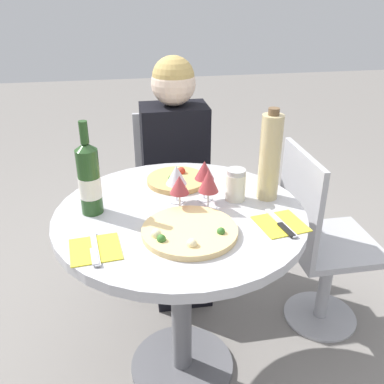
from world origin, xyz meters
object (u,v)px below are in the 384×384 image
object	(u,v)px
dining_table	(181,248)
chair_behind_diner	(174,199)
tall_carafe	(270,157)
seated_diner	(177,187)
chair_empty_side	(319,245)
wine_bottle	(89,179)
pizza_large	(189,231)

from	to	relation	value
dining_table	chair_behind_diner	bearing A→B (deg)	84.37
chair_behind_diner	tall_carafe	distance (m)	0.90
seated_diner	chair_empty_side	world-z (taller)	seated_diner
dining_table	wine_bottle	size ratio (longest dim) A/B	2.69
wine_bottle	chair_empty_side	bearing A→B (deg)	8.19
chair_empty_side	tall_carafe	bearing A→B (deg)	-67.21
seated_diner	wine_bottle	world-z (taller)	seated_diner
dining_table	seated_diner	world-z (taller)	seated_diner
dining_table	wine_bottle	world-z (taller)	wine_bottle
seated_diner	wine_bottle	xyz separation A→B (m)	(-0.38, -0.56, 0.33)
dining_table	seated_diner	xyz separation A→B (m)	(0.07, 0.61, -0.05)
chair_behind_diner	pizza_large	distance (m)	0.97
seated_diner	chair_empty_side	bearing A→B (deg)	143.81
seated_diner	tall_carafe	bearing A→B (deg)	115.15
chair_behind_diner	seated_diner	world-z (taller)	seated_diner
dining_table	wine_bottle	xyz separation A→B (m)	(-0.30, 0.05, 0.28)
wine_bottle	chair_behind_diner	bearing A→B (deg)	61.74
seated_diner	pizza_large	distance (m)	0.80
chair_empty_side	tall_carafe	distance (m)	0.61
chair_behind_diner	wine_bottle	distance (m)	0.92
chair_empty_side	seated_diner	bearing A→B (deg)	-126.19
chair_empty_side	chair_behind_diner	bearing A→B (deg)	-134.02
pizza_large	tall_carafe	xyz separation A→B (m)	(0.33, 0.21, 0.15)
pizza_large	seated_diner	bearing A→B (deg)	85.00
chair_empty_side	pizza_large	world-z (taller)	chair_empty_side
seated_diner	pizza_large	xyz separation A→B (m)	(-0.07, -0.77, 0.22)
seated_diner	chair_empty_side	xyz separation A→B (m)	(0.58, -0.42, -0.13)
pizza_large	tall_carafe	distance (m)	0.42
pizza_large	chair_behind_diner	bearing A→B (deg)	85.75
chair_behind_diner	seated_diner	distance (m)	0.19
pizza_large	tall_carafe	size ratio (longest dim) A/B	0.91
chair_behind_diner	dining_table	bearing A→B (deg)	84.37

